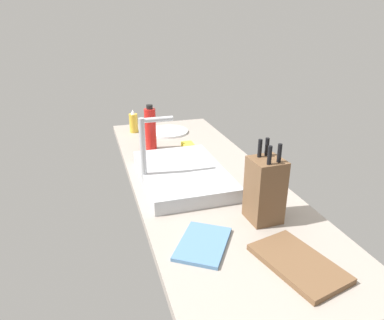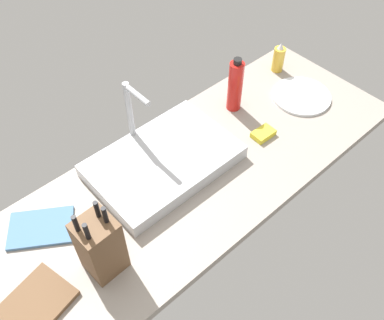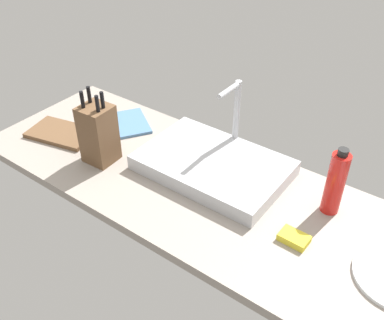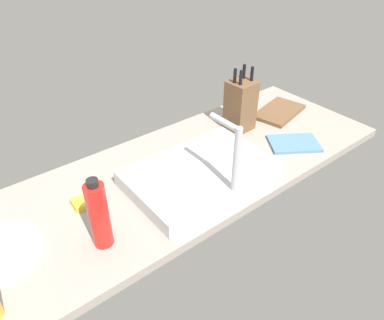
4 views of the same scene
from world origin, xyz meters
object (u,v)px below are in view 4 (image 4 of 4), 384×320
(water_bottle, at_px, (99,215))
(dish_towel, at_px, (294,143))
(sink_basin, at_px, (200,174))
(knife_block, at_px, (240,105))
(cutting_board, at_px, (279,112))
(dish_sponge, at_px, (86,201))
(faucet, at_px, (233,160))

(water_bottle, bearing_deg, dish_towel, 179.69)
(sink_basin, distance_m, dish_towel, 0.48)
(sink_basin, distance_m, knife_block, 0.44)
(knife_block, height_order, dish_towel, knife_block)
(dish_towel, bearing_deg, cutting_board, -126.58)
(water_bottle, bearing_deg, knife_block, -163.14)
(sink_basin, bearing_deg, cutting_board, -165.35)
(water_bottle, distance_m, dish_towel, 0.91)
(sink_basin, distance_m, dish_sponge, 0.42)
(dish_sponge, bearing_deg, dish_towel, 166.85)
(cutting_board, distance_m, water_bottle, 1.11)
(dish_sponge, bearing_deg, water_bottle, 80.65)
(sink_basin, xyz_separation_m, dish_towel, (-0.48, 0.06, -0.02))
(dish_towel, bearing_deg, dish_sponge, -13.15)
(sink_basin, height_order, water_bottle, water_bottle)
(sink_basin, xyz_separation_m, faucet, (-0.01, 0.15, 0.15))
(cutting_board, bearing_deg, sink_basin, 14.65)
(faucet, bearing_deg, cutting_board, -153.11)
(sink_basin, relative_size, dish_sponge, 5.90)
(dish_towel, bearing_deg, water_bottle, -0.31)
(dish_towel, bearing_deg, faucet, 11.11)
(sink_basin, height_order, faucet, faucet)
(water_bottle, xyz_separation_m, dish_sponge, (-0.03, -0.20, -0.10))
(sink_basin, height_order, dish_sponge, sink_basin)
(cutting_board, height_order, dish_towel, cutting_board)
(water_bottle, height_order, dish_towel, water_bottle)
(water_bottle, xyz_separation_m, dish_towel, (-0.90, 0.00, -0.11))
(knife_block, relative_size, dish_sponge, 3.24)
(knife_block, bearing_deg, cutting_board, 172.92)
(water_bottle, height_order, dish_sponge, water_bottle)
(sink_basin, bearing_deg, knife_block, -153.92)
(cutting_board, distance_m, dish_sponge, 1.04)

